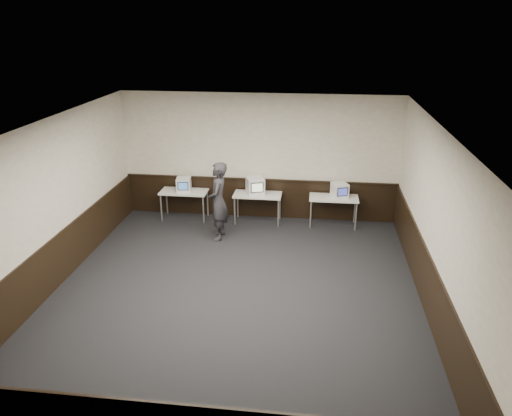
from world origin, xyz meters
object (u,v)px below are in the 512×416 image
Objects in this scene: desk_center at (258,197)px; desk_left at (184,194)px; desk_right at (334,200)px; emac_center at (255,186)px; person at (218,201)px; emac_left at (184,184)px; emac_right at (340,190)px.

desk_left is at bearing 180.00° from desk_center.
emac_center is at bearing 179.12° from desk_right.
desk_center is 0.65× the size of person.
desk_center is 2.16× the size of emac_center.
person is (-0.72, -1.14, -0.03)m from emac_center.
desk_left is 1.59m from person.
desk_left and desk_center have the same top height.
emac_center is (-1.96, 0.03, 0.28)m from desk_right.
desk_right is at bearing -8.41° from emac_left.
person is (-0.78, -1.10, 0.25)m from desk_center.
desk_left is 0.65× the size of person.
desk_left is 2.16× the size of emac_center.
emac_right reaches higher than emac_left.
emac_right is at bearing 0.41° from desk_left.
emac_left is 3.93m from emac_right.
desk_right is (1.90, 0.00, 0.00)m from desk_center.
emac_center is at bearing 145.87° from person.
person reaches higher than emac_right.
person reaches higher than desk_right.
emac_center is (-0.06, 0.03, 0.28)m from desk_center.
desk_left is at bearing 161.58° from emac_center.
desk_right is 2.82× the size of emac_left.
desk_center is 1.38m from person.
emac_left reaches higher than desk_left.
emac_left is 1.56m from person.
emac_left is at bearing -179.95° from desk_right.
desk_center is 2.82× the size of emac_left.
person is at bearing -141.82° from emac_center.
emac_right reaches higher than desk_center.
desk_right is at bearing -20.25° from emac_center.
desk_left is 3.80m from desk_right.
desk_right is 2.16× the size of emac_center.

